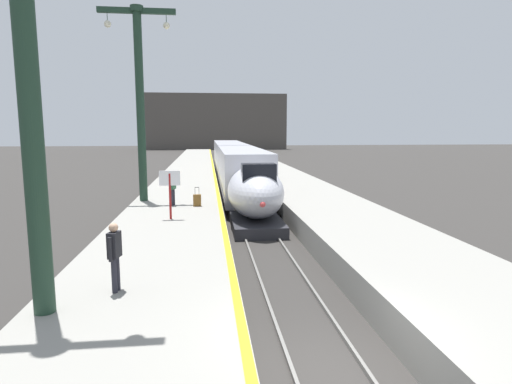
% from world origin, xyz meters
% --- Properties ---
extents(ground_plane, '(260.00, 260.00, 0.00)m').
position_xyz_m(ground_plane, '(0.00, 0.00, 0.00)').
color(ground_plane, '#33302D').
extents(platform_left, '(4.80, 110.00, 1.05)m').
position_xyz_m(platform_left, '(-4.05, 24.75, 0.53)').
color(platform_left, gray).
rests_on(platform_left, ground).
extents(platform_right, '(4.80, 110.00, 1.05)m').
position_xyz_m(platform_right, '(4.05, 24.75, 0.53)').
color(platform_right, gray).
rests_on(platform_right, ground).
extents(platform_left_safety_stripe, '(0.20, 107.80, 0.01)m').
position_xyz_m(platform_left_safety_stripe, '(-1.77, 24.75, 1.05)').
color(platform_left_safety_stripe, yellow).
rests_on(platform_left_safety_stripe, platform_left).
extents(rail_main_left, '(0.08, 110.00, 0.12)m').
position_xyz_m(rail_main_left, '(-0.75, 27.50, 0.06)').
color(rail_main_left, slate).
rests_on(rail_main_left, ground).
extents(rail_main_right, '(0.08, 110.00, 0.12)m').
position_xyz_m(rail_main_right, '(0.75, 27.50, 0.06)').
color(rail_main_right, slate).
rests_on(rail_main_right, ground).
extents(highspeed_train_main, '(2.92, 37.38, 3.60)m').
position_xyz_m(highspeed_train_main, '(0.00, 28.75, 1.93)').
color(highspeed_train_main, silver).
rests_on(highspeed_train_main, ground).
extents(station_column_near, '(4.00, 0.68, 8.93)m').
position_xyz_m(station_column_near, '(-5.90, 1.42, 6.44)').
color(station_column_near, '#1E3828').
rests_on(station_column_near, platform_left).
extents(station_column_mid, '(4.00, 0.68, 10.24)m').
position_xyz_m(station_column_mid, '(-5.90, 16.12, 7.13)').
color(station_column_mid, '#1E3828').
rests_on(station_column_mid, platform_left).
extents(passenger_near_edge, '(0.34, 0.54, 1.69)m').
position_xyz_m(passenger_near_edge, '(-4.18, 14.40, 2.04)').
color(passenger_near_edge, '#23232D').
rests_on(passenger_near_edge, platform_left).
extents(passenger_mid_platform, '(0.29, 0.56, 1.69)m').
position_xyz_m(passenger_mid_platform, '(-4.63, 2.47, 2.04)').
color(passenger_mid_platform, '#23232D').
rests_on(passenger_mid_platform, platform_left).
extents(rolling_suitcase, '(0.40, 0.22, 0.98)m').
position_xyz_m(rolling_suitcase, '(-2.93, 14.02, 1.35)').
color(rolling_suitcase, brown).
rests_on(rolling_suitcase, platform_left).
extents(departure_info_board, '(0.90, 0.10, 2.12)m').
position_xyz_m(departure_info_board, '(-4.02, 10.94, 2.56)').
color(departure_info_board, maroon).
rests_on(departure_info_board, platform_left).
extents(terminus_back_wall, '(36.00, 2.00, 14.00)m').
position_xyz_m(terminus_back_wall, '(0.00, 102.00, 7.00)').
color(terminus_back_wall, '#4C4742').
rests_on(terminus_back_wall, ground).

